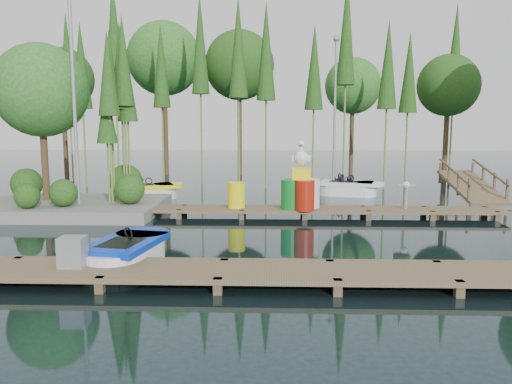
{
  "coord_description": "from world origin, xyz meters",
  "views": [
    {
      "loc": [
        0.98,
        -13.76,
        3.05
      ],
      "look_at": [
        0.5,
        0.5,
        1.1
      ],
      "focal_mm": 35.0,
      "sensor_mm": 36.0,
      "label": 1
    }
  ],
  "objects_px": {
    "boat_blue": "(127,253)",
    "boat_yellow_far": "(146,192)",
    "yellow_barrel": "(236,195)",
    "island": "(61,120)",
    "utility_cabinet": "(73,252)",
    "drum_cluster": "(302,189)"
  },
  "relations": [
    {
      "from": "island",
      "to": "boat_yellow_far",
      "type": "bearing_deg",
      "value": 55.21
    },
    {
      "from": "yellow_barrel",
      "to": "drum_cluster",
      "type": "xyz_separation_m",
      "value": [
        2.14,
        -0.16,
        0.23
      ]
    },
    {
      "from": "yellow_barrel",
      "to": "boat_yellow_far",
      "type": "bearing_deg",
      "value": 136.17
    },
    {
      "from": "boat_yellow_far",
      "to": "yellow_barrel",
      "type": "xyz_separation_m",
      "value": [
        3.98,
        -3.82,
        0.42
      ]
    },
    {
      "from": "island",
      "to": "utility_cabinet",
      "type": "height_order",
      "value": "island"
    },
    {
      "from": "utility_cabinet",
      "to": "island",
      "type": "bearing_deg",
      "value": 113.68
    },
    {
      "from": "boat_yellow_far",
      "to": "drum_cluster",
      "type": "relative_size",
      "value": 1.41
    },
    {
      "from": "boat_yellow_far",
      "to": "drum_cluster",
      "type": "height_order",
      "value": "drum_cluster"
    },
    {
      "from": "utility_cabinet",
      "to": "drum_cluster",
      "type": "bearing_deg",
      "value": 54.91
    },
    {
      "from": "boat_blue",
      "to": "drum_cluster",
      "type": "height_order",
      "value": "drum_cluster"
    },
    {
      "from": "boat_blue",
      "to": "drum_cluster",
      "type": "xyz_separation_m",
      "value": [
        4.1,
        5.66,
        0.69
      ]
    },
    {
      "from": "yellow_barrel",
      "to": "drum_cluster",
      "type": "height_order",
      "value": "drum_cluster"
    },
    {
      "from": "boat_blue",
      "to": "yellow_barrel",
      "type": "distance_m",
      "value": 6.16
    },
    {
      "from": "boat_blue",
      "to": "boat_yellow_far",
      "type": "distance_m",
      "value": 9.85
    },
    {
      "from": "boat_yellow_far",
      "to": "utility_cabinet",
      "type": "distance_m",
      "value": 10.9
    },
    {
      "from": "island",
      "to": "utility_cabinet",
      "type": "xyz_separation_m",
      "value": [
        3.42,
        -7.79,
        -2.59
      ]
    },
    {
      "from": "boat_yellow_far",
      "to": "yellow_barrel",
      "type": "height_order",
      "value": "boat_yellow_far"
    },
    {
      "from": "boat_blue",
      "to": "boat_yellow_far",
      "type": "relative_size",
      "value": 0.91
    },
    {
      "from": "island",
      "to": "boat_blue",
      "type": "height_order",
      "value": "island"
    },
    {
      "from": "boat_blue",
      "to": "utility_cabinet",
      "type": "relative_size",
      "value": 4.8
    },
    {
      "from": "boat_blue",
      "to": "yellow_barrel",
      "type": "xyz_separation_m",
      "value": [
        1.95,
        5.82,
        0.46
      ]
    },
    {
      "from": "island",
      "to": "utility_cabinet",
      "type": "distance_m",
      "value": 8.89
    }
  ]
}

